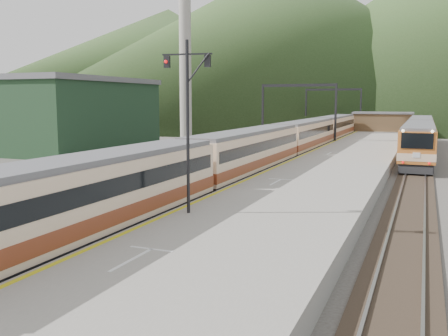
% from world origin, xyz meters
% --- Properties ---
extents(track_main, '(2.60, 200.00, 0.23)m').
position_xyz_m(track_main, '(0.00, 40.00, 0.07)').
color(track_main, black).
rests_on(track_main, ground).
extents(track_far, '(2.60, 200.00, 0.23)m').
position_xyz_m(track_far, '(-5.00, 40.00, 0.07)').
color(track_far, black).
rests_on(track_far, ground).
extents(track_second, '(2.60, 200.00, 0.23)m').
position_xyz_m(track_second, '(11.50, 40.00, 0.07)').
color(track_second, black).
rests_on(track_second, ground).
extents(platform, '(8.00, 100.00, 1.00)m').
position_xyz_m(platform, '(5.60, 38.00, 0.50)').
color(platform, gray).
rests_on(platform, ground).
extents(gantry_near, '(9.55, 0.25, 8.00)m').
position_xyz_m(gantry_near, '(-2.85, 55.00, 5.59)').
color(gantry_near, black).
rests_on(gantry_near, ground).
extents(gantry_far, '(9.55, 0.25, 8.00)m').
position_xyz_m(gantry_far, '(-2.85, 80.00, 5.59)').
color(gantry_far, black).
rests_on(gantry_far, ground).
extents(warehouse, '(14.50, 20.50, 8.60)m').
position_xyz_m(warehouse, '(-28.00, 42.00, 4.32)').
color(warehouse, '#193220').
rests_on(warehouse, ground).
extents(smokestack, '(1.80, 1.80, 30.00)m').
position_xyz_m(smokestack, '(-22.00, 62.00, 15.00)').
color(smokestack, '#9E998E').
rests_on(smokestack, ground).
extents(station_shed, '(9.40, 4.40, 3.10)m').
position_xyz_m(station_shed, '(5.60, 78.00, 2.57)').
color(station_shed, brown).
rests_on(station_shed, platform).
extents(hill_a, '(180.00, 180.00, 60.00)m').
position_xyz_m(hill_a, '(-40.00, 190.00, 30.00)').
color(hill_a, '#2E491F').
rests_on(hill_a, ground).
extents(hill_d, '(200.00, 200.00, 55.00)m').
position_xyz_m(hill_d, '(-120.00, 240.00, 27.50)').
color(hill_d, '#2E491F').
rests_on(hill_d, ground).
extents(main_train, '(2.77, 75.97, 3.38)m').
position_xyz_m(main_train, '(0.00, 37.40, 1.92)').
color(main_train, beige).
rests_on(main_train, track_main).
extents(second_train, '(2.84, 38.69, 3.47)m').
position_xyz_m(second_train, '(11.50, 53.55, 1.96)').
color(second_train, '#BE6626').
rests_on(second_train, track_second).
extents(signal_mast, '(2.19, 0.46, 7.43)m').
position_xyz_m(signal_mast, '(2.56, 12.56, 5.51)').
color(signal_mast, black).
rests_on(signal_mast, platform).
extents(short_signal_b, '(0.23, 0.17, 2.27)m').
position_xyz_m(short_signal_b, '(-2.02, 24.80, 1.46)').
color(short_signal_b, black).
rests_on(short_signal_b, ground).
extents(short_signal_c, '(0.24, 0.19, 2.27)m').
position_xyz_m(short_signal_c, '(-7.85, 13.67, 1.46)').
color(short_signal_c, black).
rests_on(short_signal_c, ground).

